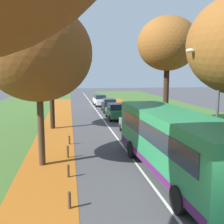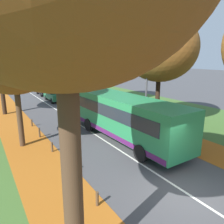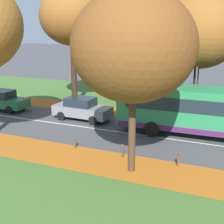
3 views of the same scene
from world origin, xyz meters
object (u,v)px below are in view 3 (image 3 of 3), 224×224
(bollard_fourth, at_px, (178,160))
(streetlamp_right, at_px, (196,70))
(bollard_fifth, at_px, (123,151))
(tree_left_near, at_px, (134,47))
(car_green_following, at_px, (2,100))
(tree_right_near, at_px, (199,31))
(bus, at_px, (204,110))
(bollard_sixth, at_px, (75,143))
(tree_right_mid, at_px, (72,16))
(car_grey_lead, at_px, (82,109))

(bollard_fourth, bearing_deg, streetlamp_right, 3.54)
(bollard_fifth, bearing_deg, tree_left_near, -144.36)
(streetlamp_right, height_order, car_green_following, streetlamp_right)
(tree_right_near, bearing_deg, bus, -164.09)
(streetlamp_right, bearing_deg, bollard_fourth, -176.46)
(bus, relative_size, car_green_following, 2.49)
(bollard_fourth, distance_m, bollard_fifth, 2.87)
(bollard_fifth, xyz_separation_m, car_green_following, (4.96, 12.28, 0.46))
(bollard_fourth, bearing_deg, car_green_following, 71.99)
(tree_right_near, height_order, car_green_following, tree_right_near)
(bollard_fourth, relative_size, bollard_sixth, 1.02)
(bollard_fourth, distance_m, streetlamp_right, 8.02)
(tree_left_near, distance_m, streetlamp_right, 8.94)
(tree_right_mid, height_order, streetlamp_right, tree_right_mid)
(tree_left_near, bearing_deg, bollard_sixth, 69.80)
(bollard_fourth, xyz_separation_m, streetlamp_right, (7.23, 0.45, 3.43))
(tree_left_near, height_order, bus, tree_left_near)
(tree_left_near, height_order, car_green_following, tree_left_near)
(bollard_fourth, xyz_separation_m, car_green_following, (4.93, 15.16, 0.51))
(bollard_sixth, bearing_deg, tree_left_near, -110.20)
(bollard_fifth, distance_m, car_green_following, 13.26)
(tree_right_near, bearing_deg, bollard_fourth, -175.78)
(bollard_sixth, distance_m, bus, 8.00)
(car_green_following, bearing_deg, bus, -90.32)
(bus, xyz_separation_m, car_grey_lead, (0.22, 8.50, -0.89))
(bollard_fourth, height_order, car_grey_lead, car_grey_lead)
(tree_right_near, relative_size, car_grey_lead, 2.06)
(tree_left_near, bearing_deg, streetlamp_right, -9.80)
(bus, distance_m, car_green_following, 15.70)
(bollard_fourth, relative_size, streetlamp_right, 0.10)
(streetlamp_right, xyz_separation_m, car_grey_lead, (-2.17, 7.54, -2.92))
(car_green_following, bearing_deg, streetlamp_right, -81.09)
(tree_right_mid, relative_size, bollard_fifth, 13.68)
(car_grey_lead, distance_m, car_green_following, 7.17)
(tree_right_near, bearing_deg, car_green_following, 105.57)
(tree_right_mid, height_order, bollard_sixth, tree_right_mid)
(tree_right_near, relative_size, bollard_fourth, 14.41)
(bollard_fourth, bearing_deg, tree_right_mid, 50.74)
(streetlamp_right, bearing_deg, tree_left_near, 170.20)
(tree_right_mid, distance_m, bollard_fourth, 15.43)
(bollard_fifth, bearing_deg, tree_right_mid, 41.68)
(tree_right_mid, xyz_separation_m, bus, (-3.86, -11.16, -5.59))
(car_grey_lead, xyz_separation_m, car_green_following, (-0.14, 7.17, 0.00))
(car_grey_lead, bearing_deg, tree_left_near, -136.63)
(tree_right_near, xyz_separation_m, bus, (-4.13, -1.18, -4.49))
(streetlamp_right, bearing_deg, tree_right_near, 7.08)
(tree_left_near, height_order, tree_right_mid, tree_right_mid)
(bollard_sixth, bearing_deg, streetlamp_right, -36.43)
(bollard_fourth, distance_m, car_grey_lead, 9.47)
(bollard_fourth, height_order, bollard_fifth, bollard_fifth)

